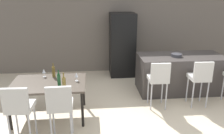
% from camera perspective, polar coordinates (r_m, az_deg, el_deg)
% --- Properties ---
extents(ground_plane, '(10.00, 10.00, 0.00)m').
position_cam_1_polar(ground_plane, '(5.13, 11.62, -10.32)').
color(ground_plane, beige).
extents(back_wall, '(10.00, 0.12, 2.90)m').
position_cam_1_polar(back_wall, '(7.20, 6.24, 10.48)').
color(back_wall, '#665B51').
rests_on(back_wall, ground_plane).
extents(kitchen_island, '(2.08, 0.95, 0.92)m').
position_cam_1_polar(kitchen_island, '(6.02, 16.47, -1.50)').
color(kitchen_island, '#383330').
rests_on(kitchen_island, ground_plane).
extents(bar_chair_left, '(0.41, 0.41, 1.05)m').
position_cam_1_polar(bar_chair_left, '(4.93, 11.52, -2.63)').
color(bar_chair_left, beige).
rests_on(bar_chair_left, ground_plane).
extents(bar_chair_middle, '(0.41, 0.41, 1.05)m').
position_cam_1_polar(bar_chair_middle, '(5.25, 21.05, -2.17)').
color(bar_chair_middle, beige).
rests_on(bar_chair_middle, ground_plane).
extents(dining_table, '(1.43, 0.97, 0.74)m').
position_cam_1_polar(dining_table, '(4.66, -15.43, -4.44)').
color(dining_table, '#4C4238').
rests_on(dining_table, ground_plane).
extents(dining_chair_near, '(0.42, 0.42, 1.05)m').
position_cam_1_polar(dining_chair_near, '(3.99, -22.11, -8.94)').
color(dining_chair_near, beige).
rests_on(dining_chair_near, ground_plane).
extents(dining_chair_far, '(0.41, 0.41, 1.05)m').
position_cam_1_polar(dining_chair_far, '(3.84, -12.74, -8.98)').
color(dining_chair_far, beige).
rests_on(dining_chair_far, ground_plane).
extents(wine_bottle_left, '(0.07, 0.07, 0.29)m').
position_cam_1_polar(wine_bottle_left, '(4.87, -14.28, -1.13)').
color(wine_bottle_left, brown).
rests_on(wine_bottle_left, dining_table).
extents(wine_bottle_far, '(0.06, 0.06, 0.32)m').
position_cam_1_polar(wine_bottle_far, '(4.36, -13.02, -3.19)').
color(wine_bottle_far, '#194723').
rests_on(wine_bottle_far, dining_table).
extents(wine_bottle_right, '(0.06, 0.06, 0.33)m').
position_cam_1_polar(wine_bottle_right, '(4.18, -11.81, -4.05)').
color(wine_bottle_right, brown).
rests_on(wine_bottle_right, dining_table).
extents(wine_glass_middle, '(0.07, 0.07, 0.17)m').
position_cam_1_polar(wine_glass_middle, '(4.93, -16.55, -0.97)').
color(wine_glass_middle, silver).
rests_on(wine_glass_middle, dining_table).
extents(wine_glass_near, '(0.07, 0.07, 0.17)m').
position_cam_1_polar(wine_glass_near, '(4.56, -8.83, -1.97)').
color(wine_glass_near, silver).
rests_on(wine_glass_near, dining_table).
extents(refrigerator, '(0.72, 0.68, 1.84)m').
position_cam_1_polar(refrigerator, '(6.79, 2.54, 5.53)').
color(refrigerator, black).
rests_on(refrigerator, ground_plane).
extents(fruit_bowl, '(0.25, 0.25, 0.07)m').
position_cam_1_polar(fruit_bowl, '(5.76, 15.70, 2.84)').
color(fruit_bowl, '#333338').
rests_on(fruit_bowl, kitchen_island).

